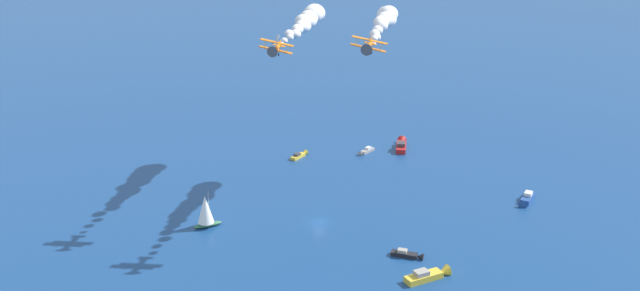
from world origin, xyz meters
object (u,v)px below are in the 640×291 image
motorboat_inshore (526,199)px  motorboat_ahead (366,151)px  motorboat_far_stbd (429,275)px  motorboat_mid_cluster (401,145)px  wingwalker_lead (371,35)px  biplane_wingman (276,48)px  motorboat_offshore (300,155)px  wingwalker_wingman (278,38)px  motorboat_outer_ring_a (409,255)px  sailboat_far_port (206,211)px  biplane_lead (369,46)px

motorboat_inshore → motorboat_ahead: size_ratio=1.30×
motorboat_far_stbd → motorboat_mid_cluster: (-39.04, -59.89, 0.06)m
wingwalker_lead → biplane_wingman: (12.07, -17.21, -4.44)m
motorboat_offshore → wingwalker_wingman: 52.06m
motorboat_offshore → biplane_wingman: biplane_wingman is taller
motorboat_ahead → biplane_wingman: bearing=28.2°
motorboat_inshore → biplane_wingman: (51.61, -25.79, 36.89)m
motorboat_mid_cluster → wingwalker_wingman: wingwalker_wingman is taller
motorboat_far_stbd → motorboat_ahead: bearing=-114.5°
motorboat_inshore → motorboat_outer_ring_a: bearing=9.8°
motorboat_far_stbd → wingwalker_lead: bearing=-95.4°
wingwalker_lead → biplane_wingman: size_ratio=0.27×
wingwalker_lead → motorboat_outer_ring_a: bearing=88.3°
motorboat_far_stbd → motorboat_outer_ring_a: 8.85m
motorboat_offshore → wingwalker_wingman: wingwalker_wingman is taller
motorboat_outer_ring_a → motorboat_far_stbd: bearing=78.1°
motorboat_far_stbd → motorboat_inshore: motorboat_far_stbd is taller
motorboat_far_stbd → motorboat_inshore: size_ratio=1.21×
motorboat_inshore → motorboat_ahead: (13.61, -46.17, -0.16)m
motorboat_ahead → biplane_wingman: 56.86m
motorboat_mid_cluster → sailboat_far_port: bearing=14.9°
motorboat_ahead → biplane_lead: size_ratio=0.91×
motorboat_inshore → motorboat_offshore: motorboat_inshore is taller
motorboat_inshore → motorboat_offshore: bearing=-59.9°
motorboat_far_stbd → biplane_wingman: (9.80, -41.36, 36.78)m
motorboat_mid_cluster → wingwalker_lead: wingwalker_lead is taller
motorboat_outer_ring_a → biplane_lead: size_ratio=0.91×
motorboat_inshore → motorboat_mid_cluster: bearing=-86.4°
motorboat_mid_cluster → wingwalker_wingman: (48.55, 18.80, 38.88)m
motorboat_inshore → wingwalker_wingman: 69.36m
motorboat_outer_ring_a → wingwalker_wingman: (11.34, -32.43, 39.16)m
motorboat_offshore → biplane_lead: size_ratio=0.95×
motorboat_far_stbd → motorboat_offshore: 69.33m
motorboat_offshore → motorboat_outer_ring_a: bearing=81.1°
sailboat_far_port → motorboat_far_stbd: size_ratio=0.87×
motorboat_offshore → biplane_wingman: 50.43m
motorboat_far_stbd → biplane_wingman: biplane_wingman is taller
sailboat_far_port → biplane_wingman: biplane_wingman is taller
motorboat_offshore → motorboat_outer_ring_a: 60.49m
motorboat_inshore → motorboat_mid_cluster: motorboat_mid_cluster is taller
motorboat_outer_ring_a → biplane_wingman: size_ratio=0.91×
motorboat_offshore → motorboat_mid_cluster: 29.17m
wingwalker_lead → wingwalker_wingman: 20.76m
biplane_wingman → sailboat_far_port: bearing=-2.9°
motorboat_inshore → motorboat_far_stbd: bearing=20.4°
wingwalker_lead → biplane_wingman: 21.48m
wingwalker_lead → motorboat_inshore: bearing=167.8°
motorboat_mid_cluster → motorboat_outer_ring_a: size_ratio=1.56×
biplane_lead → motorboat_ahead: bearing=-125.1°
motorboat_outer_ring_a → motorboat_ahead: bearing=-116.4°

